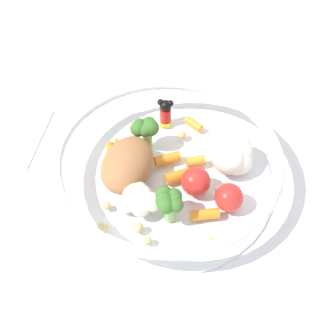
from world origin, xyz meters
TOP-DOWN VIEW (x-y plane):
  - ground_plane at (0.00, 0.00)m, footprint 2.40×2.40m
  - food_container at (0.01, -0.01)m, footprint 0.26×0.26m
  - folded_napkin at (0.06, -0.24)m, footprint 0.14×0.14m

SIDE VIEW (x-z plane):
  - ground_plane at x=0.00m, z-range 0.00..0.00m
  - folded_napkin at x=0.06m, z-range 0.00..0.01m
  - food_container at x=0.01m, z-range 0.00..0.06m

